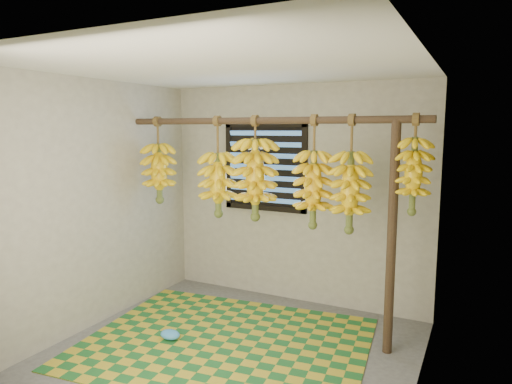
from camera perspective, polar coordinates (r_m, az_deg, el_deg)
The scene contains 16 objects.
floor at distance 4.13m, azimuth -3.63°, elevation -19.94°, with size 3.00×3.00×0.01m, color #4E4E4E.
ceiling at distance 3.69m, azimuth -3.98°, elevation 15.37°, with size 3.00×3.00×0.01m, color silver.
wall_back at distance 5.06m, azimuth 4.85°, elevation -0.35°, with size 3.00×0.01×2.40m, color gray.
wall_left at distance 4.66m, azimuth -19.98°, elevation -1.52°, with size 0.01×3.00×2.40m, color gray.
wall_right at distance 3.25m, azimuth 19.85°, elevation -5.47°, with size 0.01×3.00×2.40m, color gray.
window at distance 5.14m, azimuth 1.14°, elevation 3.17°, with size 1.00×0.04×1.00m.
hanging_pole at distance 4.27m, azimuth 0.91°, elevation 8.92°, with size 0.06×0.06×3.00m, color #453320.
support_post at distance 4.01m, azimuth 16.59°, elevation -5.75°, with size 0.08×0.08×2.00m, color #453320.
woven_mat at distance 4.35m, azimuth -3.88°, elevation -18.28°, with size 2.49×1.99×0.01m, color #1A5B25.
plastic_bag at distance 4.46m, azimuth -10.69°, elevation -17.10°, with size 0.20×0.15×0.08m, color #3A91DA.
banana_bunch_a at distance 4.95m, azimuth -12.02°, elevation 2.36°, with size 0.33×0.33×0.90m.
banana_bunch_b at distance 4.34m, azimuth -0.09°, elevation 1.59°, with size 0.41×0.41×0.98m.
banana_bunch_c at distance 4.54m, azimuth -4.75°, elevation 0.97°, with size 0.36×0.36×0.99m.
banana_bunch_d at distance 4.12m, azimuth 7.17°, elevation 0.35°, with size 0.35×0.35×1.01m.
banana_bunch_e at distance 4.02m, azimuth 11.67°, elevation -0.00°, with size 0.33×0.33×1.02m.
banana_bunch_f at distance 3.90m, azimuth 19.08°, elevation 1.93°, with size 0.27×0.27×0.82m.
Camera 1 is at (1.85, -3.15, 1.93)m, focal length 32.00 mm.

